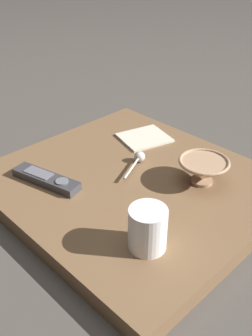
{
  "coord_description": "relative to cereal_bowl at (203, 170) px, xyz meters",
  "views": [
    {
      "loc": [
        0.56,
        0.55,
        0.57
      ],
      "look_at": [
        -0.0,
        -0.02,
        0.06
      ],
      "focal_mm": 41.05,
      "sensor_mm": 36.0,
      "label": 1
    }
  ],
  "objects": [
    {
      "name": "coffee_mug",
      "position": [
        0.26,
        0.06,
        0.01
      ],
      "size": [
        0.07,
        0.07,
        0.09
      ],
      "color": "white",
      "rests_on": "table"
    },
    {
      "name": "tv_remote_near",
      "position": [
        0.27,
        -0.26,
        -0.03
      ],
      "size": [
        0.09,
        0.19,
        0.02
      ],
      "color": "#38383D",
      "rests_on": "table"
    },
    {
      "name": "ground_plane",
      "position": [
        0.11,
        -0.13,
        -0.08
      ],
      "size": [
        6.0,
        6.0,
        0.0
      ],
      "primitive_type": "plane",
      "color": "#47423D"
    },
    {
      "name": "folded_napkin",
      "position": [
        -0.06,
        -0.25,
        -0.03
      ],
      "size": [
        0.16,
        0.15,
        0.01
      ],
      "color": "beige",
      "rests_on": "table"
    },
    {
      "name": "cereal_bowl",
      "position": [
        0.0,
        0.0,
        0.0
      ],
      "size": [
        0.12,
        0.12,
        0.06
      ],
      "color": "tan",
      "rests_on": "table"
    },
    {
      "name": "table",
      "position": [
        0.11,
        -0.13,
        -0.06
      ],
      "size": [
        0.59,
        0.64,
        0.04
      ],
      "color": "brown",
      "rests_on": "ground"
    },
    {
      "name": "teaspoon",
      "position": [
        0.05,
        -0.17,
        -0.02
      ],
      "size": [
        0.12,
        0.06,
        0.03
      ],
      "color": "silver",
      "rests_on": "table"
    }
  ]
}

